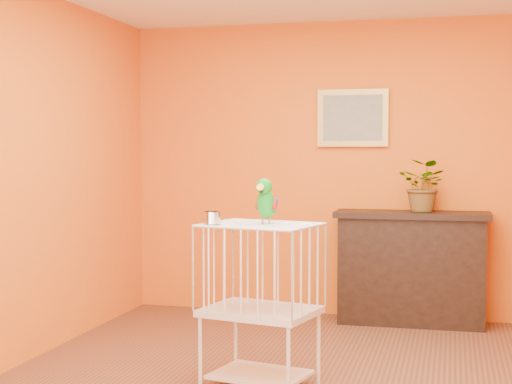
# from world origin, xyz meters

# --- Properties ---
(room_shell) EXTENTS (4.50, 4.50, 4.50)m
(room_shell) POSITION_xyz_m (0.00, 0.00, 1.58)
(room_shell) COLOR orange
(room_shell) RESTS_ON ground
(console_cabinet) EXTENTS (1.28, 0.46, 0.95)m
(console_cabinet) POSITION_xyz_m (0.53, 2.03, 0.48)
(console_cabinet) COLOR black
(console_cabinet) RESTS_ON ground
(potted_plant) EXTENTS (0.54, 0.56, 0.34)m
(potted_plant) POSITION_xyz_m (0.63, 2.01, 1.12)
(potted_plant) COLOR #26722D
(potted_plant) RESTS_ON console_cabinet
(framed_picture) EXTENTS (0.62, 0.04, 0.50)m
(framed_picture) POSITION_xyz_m (0.00, 2.22, 1.75)
(framed_picture) COLOR #B49140
(framed_picture) RESTS_ON room_shell
(birdcage) EXTENTS (0.75, 0.64, 1.01)m
(birdcage) POSITION_xyz_m (-0.28, -0.02, 0.53)
(birdcage) COLOR white
(birdcage) RESTS_ON ground
(feed_cup) EXTENTS (0.11, 0.11, 0.07)m
(feed_cup) POSITION_xyz_m (-0.56, -0.13, 1.06)
(feed_cup) COLOR silver
(feed_cup) RESTS_ON birdcage
(parrot) EXTENTS (0.14, 0.25, 0.28)m
(parrot) POSITION_xyz_m (-0.25, -0.00, 1.16)
(parrot) COLOR #59544C
(parrot) RESTS_ON birdcage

